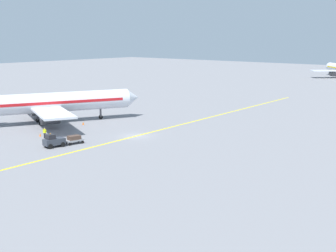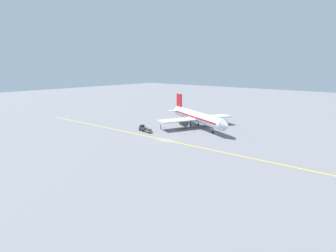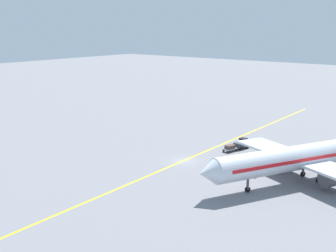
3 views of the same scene
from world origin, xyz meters
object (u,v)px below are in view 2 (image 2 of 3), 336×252
(airplane_at_gate, at_px, (197,117))
(traffic_cone_near_nose, at_px, (165,127))
(traffic_cone_by_wingtip, at_px, (194,131))
(ground_crew_worker, at_px, (161,126))
(baggage_tug_dark, at_px, (143,128))
(baggage_cart_trailing, at_px, (149,130))
(traffic_cone_mid_apron, at_px, (150,123))

(airplane_at_gate, bearing_deg, traffic_cone_near_nose, -41.35)
(traffic_cone_by_wingtip, bearing_deg, airplane_at_gate, -151.86)
(ground_crew_worker, bearing_deg, baggage_tug_dark, -24.05)
(baggage_cart_trailing, bearing_deg, traffic_cone_mid_apron, -137.00)
(airplane_at_gate, height_order, traffic_cone_by_wingtip, airplane_at_gate)
(airplane_at_gate, distance_m, traffic_cone_mid_apron, 18.50)
(traffic_cone_by_wingtip, bearing_deg, baggage_tug_dark, -53.50)
(baggage_tug_dark, xyz_separation_m, traffic_cone_near_nose, (-7.70, 3.00, -0.63))
(airplane_at_gate, distance_m, traffic_cone_near_nose, 12.01)
(baggage_tug_dark, relative_size, traffic_cone_near_nose, 5.85)
(airplane_at_gate, bearing_deg, baggage_cart_trailing, -23.51)
(airplane_at_gate, distance_m, baggage_tug_dark, 19.68)
(baggage_cart_trailing, bearing_deg, ground_crew_worker, -174.78)
(baggage_cart_trailing, distance_m, traffic_cone_mid_apron, 14.01)
(baggage_tug_dark, bearing_deg, traffic_cone_mid_apron, -146.89)
(baggage_tug_dark, distance_m, traffic_cone_near_nose, 8.29)
(baggage_tug_dark, bearing_deg, ground_crew_worker, 155.95)
(traffic_cone_near_nose, bearing_deg, baggage_tug_dark, -21.31)
(baggage_cart_trailing, xyz_separation_m, traffic_cone_near_nose, (-8.27, -0.24, -0.49))
(baggage_tug_dark, bearing_deg, traffic_cone_near_nose, 158.69)
(ground_crew_worker, relative_size, traffic_cone_mid_apron, 3.05)
(baggage_tug_dark, height_order, ground_crew_worker, baggage_tug_dark)
(airplane_at_gate, relative_size, traffic_cone_mid_apron, 61.07)
(baggage_cart_trailing, xyz_separation_m, ground_crew_worker, (-6.52, -0.60, 0.15))
(baggage_tug_dark, height_order, traffic_cone_mid_apron, baggage_tug_dark)
(baggage_tug_dark, xyz_separation_m, traffic_cone_by_wingtip, (-10.26, 13.86, -0.63))
(baggage_cart_trailing, bearing_deg, traffic_cone_by_wingtip, 135.59)
(baggage_tug_dark, height_order, traffic_cone_by_wingtip, baggage_tug_dark)
(ground_crew_worker, bearing_deg, traffic_cone_mid_apron, -112.58)
(baggage_cart_trailing, height_order, traffic_cone_mid_apron, baggage_cart_trailing)
(ground_crew_worker, bearing_deg, airplane_at_gate, 142.58)
(traffic_cone_by_wingtip, bearing_deg, traffic_cone_near_nose, -76.75)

